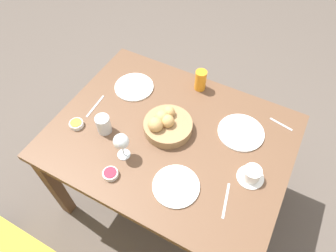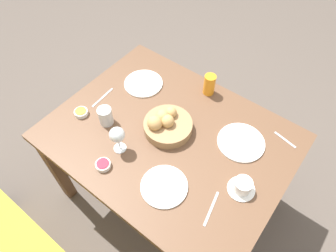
{
  "view_description": "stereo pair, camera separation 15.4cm",
  "coord_description": "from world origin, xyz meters",
  "px_view_note": "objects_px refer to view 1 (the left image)",
  "views": [
    {
      "loc": [
        -0.41,
        0.79,
        1.98
      ],
      "look_at": [
        0.03,
        -0.02,
        0.75
      ],
      "focal_mm": 32.0,
      "sensor_mm": 36.0,
      "label": 1
    },
    {
      "loc": [
        -0.54,
        0.71,
        1.98
      ],
      "look_at": [
        0.03,
        -0.02,
        0.75
      ],
      "focal_mm": 32.0,
      "sensor_mm": 36.0,
      "label": 2
    }
  ],
  "objects_px": {
    "fork_silver": "(95,106)",
    "wine_glass": "(121,142)",
    "water_tumbler": "(103,124)",
    "coffee_cup": "(252,174)",
    "plate_near_left": "(241,132)",
    "knife_silver": "(226,200)",
    "plate_near_right": "(134,87)",
    "juice_glass": "(201,80)",
    "bread_basket": "(166,124)",
    "jam_bowl_berry": "(110,174)",
    "jam_bowl_honey": "(76,124)",
    "spoon_coffee": "(281,124)",
    "plate_far_center": "(176,186)"
  },
  "relations": [
    {
      "from": "juice_glass",
      "to": "knife_silver",
      "type": "bearing_deg",
      "value": 124.07
    },
    {
      "from": "bread_basket",
      "to": "wine_glass",
      "type": "bearing_deg",
      "value": 65.0
    },
    {
      "from": "plate_far_center",
      "to": "coffee_cup",
      "type": "height_order",
      "value": "coffee_cup"
    },
    {
      "from": "wine_glass",
      "to": "fork_silver",
      "type": "distance_m",
      "value": 0.38
    },
    {
      "from": "jam_bowl_berry",
      "to": "jam_bowl_honey",
      "type": "relative_size",
      "value": 1.0
    },
    {
      "from": "water_tumbler",
      "to": "coffee_cup",
      "type": "xyz_separation_m",
      "value": [
        -0.76,
        -0.09,
        -0.02
      ]
    },
    {
      "from": "water_tumbler",
      "to": "wine_glass",
      "type": "xyz_separation_m",
      "value": [
        -0.17,
        0.08,
        0.06
      ]
    },
    {
      "from": "bread_basket",
      "to": "jam_bowl_honey",
      "type": "xyz_separation_m",
      "value": [
        0.43,
        0.2,
        -0.03
      ]
    },
    {
      "from": "plate_near_left",
      "to": "knife_silver",
      "type": "xyz_separation_m",
      "value": [
        -0.07,
        0.38,
        -0.0
      ]
    },
    {
      "from": "jam_bowl_honey",
      "to": "jam_bowl_berry",
      "type": "bearing_deg",
      "value": 154.14
    },
    {
      "from": "plate_far_center",
      "to": "fork_silver",
      "type": "relative_size",
      "value": 1.27
    },
    {
      "from": "wine_glass",
      "to": "jam_bowl_berry",
      "type": "distance_m",
      "value": 0.16
    },
    {
      "from": "coffee_cup",
      "to": "juice_glass",
      "type": "bearing_deg",
      "value": -43.02
    },
    {
      "from": "jam_bowl_berry",
      "to": "fork_silver",
      "type": "relative_size",
      "value": 0.43
    },
    {
      "from": "plate_near_right",
      "to": "water_tumbler",
      "type": "xyz_separation_m",
      "value": [
        -0.03,
        0.33,
        0.05
      ]
    },
    {
      "from": "plate_far_center",
      "to": "jam_bowl_berry",
      "type": "distance_m",
      "value": 0.31
    },
    {
      "from": "juice_glass",
      "to": "knife_silver",
      "type": "relative_size",
      "value": 0.74
    },
    {
      "from": "water_tumbler",
      "to": "jam_bowl_honey",
      "type": "distance_m",
      "value": 0.16
    },
    {
      "from": "plate_near_left",
      "to": "fork_silver",
      "type": "relative_size",
      "value": 1.4
    },
    {
      "from": "plate_near_left",
      "to": "bread_basket",
      "type": "bearing_deg",
      "value": 24.67
    },
    {
      "from": "plate_near_left",
      "to": "knife_silver",
      "type": "relative_size",
      "value": 1.41
    },
    {
      "from": "plate_near_left",
      "to": "coffee_cup",
      "type": "distance_m",
      "value": 0.26
    },
    {
      "from": "wine_glass",
      "to": "jam_bowl_berry",
      "type": "bearing_deg",
      "value": 93.27
    },
    {
      "from": "plate_far_center",
      "to": "juice_glass",
      "type": "bearing_deg",
      "value": -75.2
    },
    {
      "from": "spoon_coffee",
      "to": "coffee_cup",
      "type": "bearing_deg",
      "value": 83.39
    },
    {
      "from": "water_tumbler",
      "to": "knife_silver",
      "type": "height_order",
      "value": "water_tumbler"
    },
    {
      "from": "spoon_coffee",
      "to": "plate_far_center",
      "type": "bearing_deg",
      "value": 60.56
    },
    {
      "from": "water_tumbler",
      "to": "coffee_cup",
      "type": "relative_size",
      "value": 0.79
    },
    {
      "from": "water_tumbler",
      "to": "jam_bowl_honey",
      "type": "relative_size",
      "value": 1.39
    },
    {
      "from": "wine_glass",
      "to": "knife_silver",
      "type": "xyz_separation_m",
      "value": [
        -0.53,
        -0.01,
        -0.11
      ]
    },
    {
      "from": "juice_glass",
      "to": "coffee_cup",
      "type": "relative_size",
      "value": 0.98
    },
    {
      "from": "plate_near_right",
      "to": "fork_silver",
      "type": "relative_size",
      "value": 1.32
    },
    {
      "from": "plate_far_center",
      "to": "fork_silver",
      "type": "distance_m",
      "value": 0.66
    },
    {
      "from": "fork_silver",
      "to": "wine_glass",
      "type": "bearing_deg",
      "value": 148.82
    },
    {
      "from": "knife_silver",
      "to": "juice_glass",
      "type": "bearing_deg",
      "value": -55.93
    },
    {
      "from": "plate_near_left",
      "to": "water_tumbler",
      "type": "distance_m",
      "value": 0.71
    },
    {
      "from": "plate_near_right",
      "to": "juice_glass",
      "type": "relative_size",
      "value": 1.81
    },
    {
      "from": "fork_silver",
      "to": "spoon_coffee",
      "type": "height_order",
      "value": "same"
    },
    {
      "from": "juice_glass",
      "to": "jam_bowl_berry",
      "type": "distance_m",
      "value": 0.73
    },
    {
      "from": "water_tumbler",
      "to": "fork_silver",
      "type": "height_order",
      "value": "water_tumbler"
    },
    {
      "from": "jam_bowl_honey",
      "to": "knife_silver",
      "type": "bearing_deg",
      "value": 178.58
    },
    {
      "from": "bread_basket",
      "to": "plate_near_left",
      "type": "distance_m",
      "value": 0.39
    },
    {
      "from": "bread_basket",
      "to": "wine_glass",
      "type": "xyz_separation_m",
      "value": [
        0.11,
        0.24,
        0.07
      ]
    },
    {
      "from": "bread_basket",
      "to": "knife_silver",
      "type": "relative_size",
      "value": 1.49
    },
    {
      "from": "knife_silver",
      "to": "spoon_coffee",
      "type": "relative_size",
      "value": 1.33
    },
    {
      "from": "wine_glass",
      "to": "jam_bowl_honey",
      "type": "xyz_separation_m",
      "value": [
        0.32,
        -0.03,
        -0.1
      ]
    },
    {
      "from": "bread_basket",
      "to": "jam_bowl_berry",
      "type": "xyz_separation_m",
      "value": [
        0.1,
        0.36,
        -0.03
      ]
    },
    {
      "from": "water_tumbler",
      "to": "plate_far_center",
      "type": "bearing_deg",
      "value": 166.92
    },
    {
      "from": "plate_near_left",
      "to": "water_tumbler",
      "type": "height_order",
      "value": "water_tumbler"
    },
    {
      "from": "plate_near_left",
      "to": "spoon_coffee",
      "type": "bearing_deg",
      "value": -137.94
    }
  ]
}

